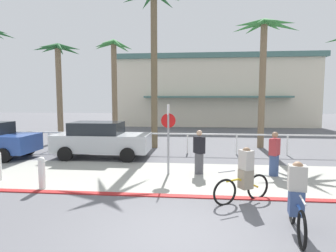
{
  "coord_description": "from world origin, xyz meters",
  "views": [
    {
      "loc": [
        0.29,
        -5.34,
        2.73
      ],
      "look_at": [
        -0.76,
        6.0,
        1.64
      ],
      "focal_mm": 29.39,
      "sensor_mm": 36.0,
      "label": 1
    }
  ],
  "objects_px": {
    "stop_sign_bike_lane": "(168,129)",
    "cyclist_blue_1": "(297,199)",
    "palm_tree_2": "(114,66)",
    "car_silver_1": "(101,139)",
    "palm_tree_1": "(58,68)",
    "pedestrian_0": "(199,154)",
    "palm_tree_4": "(264,48)",
    "cyclist_yellow_0": "(244,176)",
    "palm_tree_3": "(154,36)",
    "pedestrian_1": "(274,156)",
    "bollard_0": "(42,173)"
  },
  "relations": [
    {
      "from": "car_silver_1",
      "to": "pedestrian_1",
      "type": "relative_size",
      "value": 2.75
    },
    {
      "from": "stop_sign_bike_lane",
      "to": "palm_tree_4",
      "type": "bearing_deg",
      "value": 52.42
    },
    {
      "from": "stop_sign_bike_lane",
      "to": "palm_tree_1",
      "type": "relative_size",
      "value": 0.41
    },
    {
      "from": "palm_tree_1",
      "to": "palm_tree_2",
      "type": "relative_size",
      "value": 0.95
    },
    {
      "from": "palm_tree_1",
      "to": "pedestrian_0",
      "type": "distance_m",
      "value": 12.1
    },
    {
      "from": "cyclist_blue_1",
      "to": "pedestrian_1",
      "type": "height_order",
      "value": "pedestrian_1"
    },
    {
      "from": "palm_tree_1",
      "to": "palm_tree_2",
      "type": "xyz_separation_m",
      "value": [
        3.39,
        0.86,
        0.2
      ]
    },
    {
      "from": "pedestrian_1",
      "to": "pedestrian_0",
      "type": "bearing_deg",
      "value": 179.23
    },
    {
      "from": "palm_tree_3",
      "to": "cyclist_yellow_0",
      "type": "xyz_separation_m",
      "value": [
        3.6,
        -8.09,
        -5.56
      ]
    },
    {
      "from": "palm_tree_1",
      "to": "palm_tree_3",
      "type": "bearing_deg",
      "value": -14.84
    },
    {
      "from": "palm_tree_1",
      "to": "palm_tree_3",
      "type": "distance_m",
      "value": 6.83
    },
    {
      "from": "palm_tree_3",
      "to": "pedestrian_0",
      "type": "distance_m",
      "value": 8.14
    },
    {
      "from": "palm_tree_3",
      "to": "cyclist_blue_1",
      "type": "relative_size",
      "value": 4.85
    },
    {
      "from": "pedestrian_1",
      "to": "bollard_0",
      "type": "bearing_deg",
      "value": -164.03
    },
    {
      "from": "palm_tree_3",
      "to": "pedestrian_1",
      "type": "xyz_separation_m",
      "value": [
        5.11,
        -5.5,
        -5.53
      ]
    },
    {
      "from": "palm_tree_1",
      "to": "palm_tree_4",
      "type": "height_order",
      "value": "palm_tree_4"
    },
    {
      "from": "stop_sign_bike_lane",
      "to": "cyclist_blue_1",
      "type": "bearing_deg",
      "value": -53.55
    },
    {
      "from": "palm_tree_4",
      "to": "car_silver_1",
      "type": "relative_size",
      "value": 1.63
    },
    {
      "from": "palm_tree_2",
      "to": "palm_tree_3",
      "type": "bearing_deg",
      "value": -40.11
    },
    {
      "from": "palm_tree_1",
      "to": "palm_tree_2",
      "type": "height_order",
      "value": "palm_tree_2"
    },
    {
      "from": "palm_tree_1",
      "to": "pedestrian_0",
      "type": "height_order",
      "value": "palm_tree_1"
    },
    {
      "from": "palm_tree_1",
      "to": "palm_tree_2",
      "type": "bearing_deg",
      "value": 14.28
    },
    {
      "from": "palm_tree_3",
      "to": "cyclist_yellow_0",
      "type": "bearing_deg",
      "value": -66.02
    },
    {
      "from": "bollard_0",
      "to": "pedestrian_0",
      "type": "distance_m",
      "value": 5.28
    },
    {
      "from": "pedestrian_0",
      "to": "cyclist_blue_1",
      "type": "bearing_deg",
      "value": -66.04
    },
    {
      "from": "car_silver_1",
      "to": "cyclist_yellow_0",
      "type": "bearing_deg",
      "value": -41.88
    },
    {
      "from": "bollard_0",
      "to": "palm_tree_1",
      "type": "distance_m",
      "value": 11.04
    },
    {
      "from": "cyclist_yellow_0",
      "to": "pedestrian_1",
      "type": "bearing_deg",
      "value": 59.79
    },
    {
      "from": "cyclist_yellow_0",
      "to": "pedestrian_1",
      "type": "relative_size",
      "value": 1.01
    },
    {
      "from": "pedestrian_1",
      "to": "car_silver_1",
      "type": "bearing_deg",
      "value": 160.87
    },
    {
      "from": "palm_tree_2",
      "to": "palm_tree_3",
      "type": "xyz_separation_m",
      "value": [
        3.05,
        -2.57,
        1.31
      ]
    },
    {
      "from": "palm_tree_3",
      "to": "palm_tree_4",
      "type": "xyz_separation_m",
      "value": [
        6.07,
        0.5,
        -0.69
      ]
    },
    {
      "from": "palm_tree_1",
      "to": "palm_tree_4",
      "type": "relative_size",
      "value": 0.88
    },
    {
      "from": "palm_tree_1",
      "to": "cyclist_blue_1",
      "type": "height_order",
      "value": "palm_tree_1"
    },
    {
      "from": "stop_sign_bike_lane",
      "to": "bollard_0",
      "type": "relative_size",
      "value": 2.56
    },
    {
      "from": "stop_sign_bike_lane",
      "to": "bollard_0",
      "type": "xyz_separation_m",
      "value": [
        -3.69,
        -1.98,
        -1.16
      ]
    },
    {
      "from": "palm_tree_2",
      "to": "palm_tree_1",
      "type": "bearing_deg",
      "value": -165.72
    },
    {
      "from": "palm_tree_2",
      "to": "cyclist_yellow_0",
      "type": "height_order",
      "value": "palm_tree_2"
    },
    {
      "from": "bollard_0",
      "to": "cyclist_blue_1",
      "type": "xyz_separation_m",
      "value": [
        6.72,
        -2.12,
        0.18
      ]
    },
    {
      "from": "bollard_0",
      "to": "palm_tree_3",
      "type": "xyz_separation_m",
      "value": [
        2.36,
        7.63,
        5.74
      ]
    },
    {
      "from": "car_silver_1",
      "to": "cyclist_blue_1",
      "type": "bearing_deg",
      "value": -46.38
    },
    {
      "from": "palm_tree_1",
      "to": "palm_tree_4",
      "type": "xyz_separation_m",
      "value": [
        12.5,
        -1.21,
        0.82
      ]
    },
    {
      "from": "cyclist_blue_1",
      "to": "palm_tree_3",
      "type": "bearing_deg",
      "value": 114.07
    },
    {
      "from": "palm_tree_2",
      "to": "car_silver_1",
      "type": "bearing_deg",
      "value": -80.09
    },
    {
      "from": "palm_tree_4",
      "to": "pedestrian_0",
      "type": "bearing_deg",
      "value": -121.27
    },
    {
      "from": "car_silver_1",
      "to": "bollard_0",
      "type": "bearing_deg",
      "value": -93.54
    },
    {
      "from": "palm_tree_4",
      "to": "cyclist_yellow_0",
      "type": "relative_size",
      "value": 4.44
    },
    {
      "from": "palm_tree_1",
      "to": "pedestrian_0",
      "type": "xyz_separation_m",
      "value": [
        8.88,
        -7.16,
        -4.01
      ]
    },
    {
      "from": "palm_tree_2",
      "to": "cyclist_blue_1",
      "type": "bearing_deg",
      "value": -58.99
    },
    {
      "from": "bollard_0",
      "to": "palm_tree_3",
      "type": "distance_m",
      "value": 9.84
    }
  ]
}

